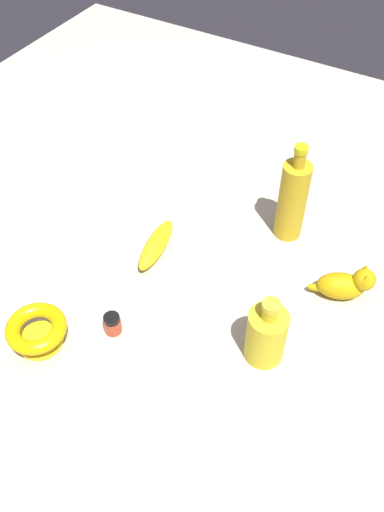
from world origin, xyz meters
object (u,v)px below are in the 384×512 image
object	(u,v)px
banana	(156,245)
cat_figurine	(346,284)
bowl	(37,330)
bottle_short	(266,335)
nail_polish_jar	(112,324)
bottle_tall	(292,199)

from	to	relation	value
banana	cat_figurine	world-z (taller)	cat_figurine
bowl	bottle_short	bearing A→B (deg)	116.62
cat_figurine	nail_polish_jar	world-z (taller)	cat_figurine
banana	cat_figurine	size ratio (longest dim) A/B	1.26
bowl	nail_polish_jar	xyz separation A→B (m)	(-0.09, 0.11, -0.02)
bowl	bottle_tall	distance (m)	0.60
bowl	cat_figurine	xyz separation A→B (m)	(-0.40, 0.47, -0.00)
bottle_tall	nail_polish_jar	xyz separation A→B (m)	(0.42, -0.19, -0.08)
bottle_tall	cat_figurine	bearing A→B (deg)	57.22
bottle_tall	nail_polish_jar	bearing A→B (deg)	-23.79
cat_figurine	nail_polish_jar	distance (m)	0.48
bottle_short	bowl	bearing A→B (deg)	-63.38
bottle_tall	bottle_short	world-z (taller)	bottle_tall
banana	bottle_tall	distance (m)	0.31
bottle_tall	cat_figurine	xyz separation A→B (m)	(0.11, 0.18, -0.06)
banana	bottle_short	size ratio (longest dim) A/B	1.00
bowl	bottle_tall	bearing A→B (deg)	150.48
bowl	cat_figurine	world-z (taller)	cat_figurine
bottle_tall	banana	bearing A→B (deg)	-48.53
bowl	bottle_tall	size ratio (longest dim) A/B	0.48
bottle_short	nail_polish_jar	bearing A→B (deg)	-70.41
cat_figurine	bottle_short	bearing A→B (deg)	-21.61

